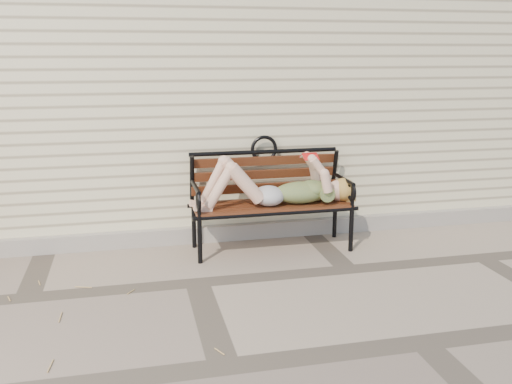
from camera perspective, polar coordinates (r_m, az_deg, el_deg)
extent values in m
plane|color=gray|center=(4.52, -5.88, -9.01)|extent=(80.00, 80.00, 0.00)
cube|color=beige|center=(7.16, -9.22, 11.69)|extent=(8.00, 4.00, 3.00)
cube|color=gray|center=(5.40, -7.18, -4.33)|extent=(8.00, 0.10, 0.15)
cylinder|color=black|center=(4.85, -5.65, -4.79)|extent=(0.04, 0.04, 0.41)
cylinder|color=black|center=(5.24, -6.23, -3.37)|extent=(0.04, 0.04, 0.41)
cylinder|color=black|center=(5.18, 9.50, -3.67)|extent=(0.04, 0.04, 0.41)
cylinder|color=black|center=(5.55, 7.89, -2.42)|extent=(0.04, 0.04, 0.41)
cube|color=#602D18|center=(5.10, 1.61, -1.33)|extent=(1.40, 0.45, 0.03)
cylinder|color=black|center=(4.92, 2.21, -2.16)|extent=(1.47, 0.04, 0.04)
cylinder|color=black|center=(5.30, 1.05, -0.95)|extent=(1.47, 0.04, 0.04)
torus|color=black|center=(5.30, 0.81, 4.33)|extent=(0.25, 0.03, 0.25)
ellipsoid|color=#0B444E|center=(5.12, 4.49, -0.05)|extent=(0.50, 0.29, 0.19)
ellipsoid|color=#0B444E|center=(5.15, 5.67, 0.37)|extent=(0.24, 0.28, 0.15)
ellipsoid|color=silver|center=(5.05, 1.29, -0.38)|extent=(0.28, 0.31, 0.18)
sphere|color=beige|center=(5.24, 8.25, 0.17)|extent=(0.20, 0.20, 0.20)
ellipsoid|color=tan|center=(5.25, 8.72, 0.24)|extent=(0.23, 0.23, 0.21)
cube|color=red|center=(5.07, 5.36, 3.84)|extent=(0.13, 0.02, 0.02)
cube|color=beige|center=(5.04, 5.49, 3.49)|extent=(0.13, 0.08, 0.05)
cube|color=beige|center=(5.11, 5.22, 3.64)|extent=(0.13, 0.08, 0.05)
cube|color=red|center=(5.03, 5.50, 3.52)|extent=(0.14, 0.09, 0.05)
cube|color=red|center=(5.11, 5.21, 3.69)|extent=(0.14, 0.09, 0.05)
cylinder|color=tan|center=(4.14, -5.59, -11.19)|extent=(0.08, 0.10, 0.01)
cylinder|color=tan|center=(4.47, -7.90, -9.27)|extent=(0.05, 0.06, 0.01)
cylinder|color=tan|center=(4.46, -6.15, -9.29)|extent=(0.10, 0.06, 0.01)
cylinder|color=tan|center=(3.98, -14.68, -12.66)|extent=(0.01, 0.13, 0.01)
cylinder|color=tan|center=(4.21, -14.49, -11.11)|extent=(0.04, 0.13, 0.01)
cylinder|color=tan|center=(3.46, -15.36, -17.01)|extent=(0.09, 0.12, 0.01)
cylinder|color=tan|center=(3.93, -15.48, -13.08)|extent=(0.11, 0.01, 0.01)
cylinder|color=tan|center=(4.43, -11.65, -9.69)|extent=(0.11, 0.03, 0.01)
cylinder|color=tan|center=(3.58, -14.69, -15.90)|extent=(0.15, 0.06, 0.01)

